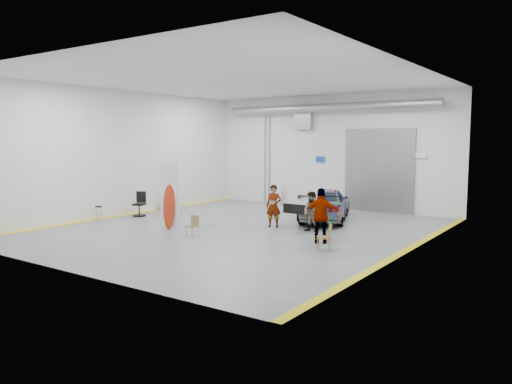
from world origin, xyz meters
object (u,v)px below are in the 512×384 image
Objects in this scene: person_b at (312,212)px; folding_chair_near at (192,230)px; sedan_car at (325,204)px; work_table at (170,197)px; folding_chair_far at (324,243)px; office_chair at (140,206)px; person_a at (274,206)px; person_c at (321,216)px; shop_stool at (99,213)px; surfboard_display at (167,200)px.

folding_chair_near is (-3.27, -3.38, -0.56)m from person_b.
work_table is (-8.09, -1.65, -0.05)m from sedan_car.
office_chair reaches higher than folding_chair_far.
sedan_car is at bearing 5.08° from office_chair.
sedan_car is at bearing 54.70° from person_a.
shop_stool is (-10.65, -1.21, -0.66)m from person_c.
folding_chair_near is (-1.38, -3.50, -0.64)m from person_a.
sedan_car is 10.26m from shop_stool.
person_b is 1.35× the size of work_table.
person_b is 0.82× the size of person_c.
shop_stool is (-4.24, -0.12, -0.90)m from surfboard_display.
shop_stool is (-8.41, -5.86, -0.40)m from sedan_car.
sedan_car reaches higher than folding_chair_near.
person_c is at bearing 176.04° from folding_chair_far.
office_chair is (-10.66, 1.73, 0.23)m from folding_chair_far.
folding_chair_near is 5.96m from office_chair.
person_a reaches higher than folding_chair_far.
office_chair is at bearing 72.02° from shop_stool.
sedan_car is 7.11m from surfboard_display.
surfboard_display is at bearing -154.43° from person_a.
shop_stool is at bearing -174.51° from person_a.
sedan_car is at bearing 65.10° from folding_chair_near.
shop_stool is at bearing 171.15° from folding_chair_near.
person_b is at bearing -8.03° from work_table.
person_c is at bearing 94.56° from sedan_car.
surfboard_display is 7.11m from folding_chair_far.
folding_chair_near is 5.24m from folding_chair_far.
person_b is at bearing 179.32° from folding_chair_far.
surfboard_display is 2.60× the size of office_chair.
surfboard_display is 2.52× the size of work_table.
work_table is 1.03× the size of office_chair.
person_b is at bearing 41.31° from folding_chair_near.
person_a is 0.59× the size of surfboard_display.
folding_chair_near is at bearing -4.18° from shop_stool.
sedan_car is at bearing 32.80° from surfboard_display.
person_a is at bearing -12.31° from office_chair.
sedan_car is 6.37m from folding_chair_far.
folding_chair_far is 10.80m from office_chair.
person_c is at bearing -25.83° from office_chair.
surfboard_display is (-4.17, -5.74, 0.49)m from sedan_car.
person_c is 4.91m from folding_chair_near.
office_chair is at bearing 172.69° from person_a.
person_c reaches higher than office_chair.
person_b is at bearing 17.44° from shop_stool.
sedan_car reaches higher than work_table.
person_c is (2.25, -4.65, 0.26)m from sedan_car.
folding_chair_far reaches higher than work_table.
sedan_car is 4.33× the size of office_chair.
surfboard_display is at bearing 158.39° from folding_chair_near.
surfboard_display reaches higher than person_c.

